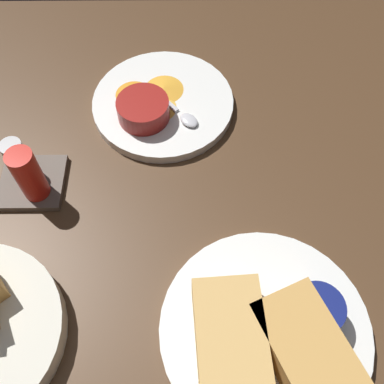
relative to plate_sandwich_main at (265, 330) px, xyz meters
The scene contains 11 objects.
ground_plane 12.84cm from the plate_sandwich_main, 48.87° to the left, with size 110.00×110.00×3.00cm, color #4C331E.
plate_sandwich_main is the anchor object (origin of this frame).
sandwich_half_near 5.73cm from the plate_sandwich_main, 111.82° to the left, with size 13.70×8.45×4.80cm.
sandwich_half_far 5.73cm from the plate_sandwich_main, 128.18° to the right, with size 14.96×12.21×4.80cm.
ramekin_dark_sauce 6.44cm from the plate_sandwich_main, 77.18° to the right, with size 6.00×6.00×4.34cm.
spoon_by_dark_ramekin 1.30cm from the plate_sandwich_main, 74.08° to the right, with size 3.59×9.94×0.80cm.
plate_chips_companion 38.16cm from the plate_sandwich_main, 19.86° to the left, with size 22.42×22.42×1.60cm, color white.
ramekin_light_gravy 36.24cm from the plate_sandwich_main, 25.86° to the left, with size 7.96×7.96×3.28cm.
spoon_by_gravy_ramekin 33.79cm from the plate_sandwich_main, 16.74° to the left, with size 8.29×7.74×0.80cm.
plantain_chip_scatter 38.33cm from the plate_sandwich_main, 23.27° to the left, with size 14.53×13.42×0.60cm.
condiment_caddy 37.57cm from the plate_sandwich_main, 56.18° to the left, with size 9.00×9.00×9.50cm.
Camera 1 is at (-21.74, -0.78, 54.65)cm, focal length 41.88 mm.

